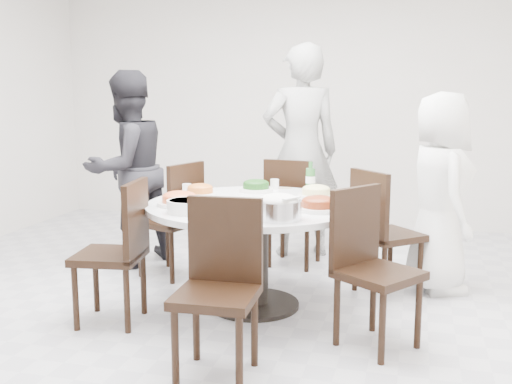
% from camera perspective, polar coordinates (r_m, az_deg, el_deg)
% --- Properties ---
extents(floor, '(6.00, 6.00, 0.01)m').
position_cam_1_polar(floor, '(4.26, -2.56, -11.32)').
color(floor, silver).
rests_on(floor, ground).
extents(wall_back, '(6.00, 0.01, 2.80)m').
position_cam_1_polar(wall_back, '(6.89, 4.98, 8.59)').
color(wall_back, silver).
rests_on(wall_back, ground).
extents(dining_table, '(1.50, 1.50, 0.75)m').
position_cam_1_polar(dining_table, '(4.24, -0.18, -6.05)').
color(dining_table, white).
rests_on(dining_table, floor).
extents(chair_ne, '(0.59, 0.59, 0.95)m').
position_cam_1_polar(chair_ne, '(4.59, 12.49, -3.78)').
color(chair_ne, black).
rests_on(chair_ne, floor).
extents(chair_n, '(0.47, 0.47, 0.95)m').
position_cam_1_polar(chair_n, '(5.25, 3.68, -1.89)').
color(chair_n, black).
rests_on(chair_n, floor).
extents(chair_nw, '(0.53, 0.53, 0.95)m').
position_cam_1_polar(chair_nw, '(4.99, -8.28, -2.57)').
color(chair_nw, black).
rests_on(chair_nw, floor).
extents(chair_sw, '(0.47, 0.47, 0.95)m').
position_cam_1_polar(chair_sw, '(4.05, -13.82, -5.61)').
color(chair_sw, black).
rests_on(chair_sw, floor).
extents(chair_s, '(0.44, 0.44, 0.95)m').
position_cam_1_polar(chair_s, '(3.20, -3.85, -9.46)').
color(chair_s, black).
rests_on(chair_s, floor).
extents(chair_se, '(0.58, 0.58, 0.95)m').
position_cam_1_polar(chair_se, '(3.63, 11.62, -7.32)').
color(chair_se, black).
rests_on(chair_se, floor).
extents(diner_right, '(0.70, 0.86, 1.52)m').
position_cam_1_polar(diner_right, '(4.73, 17.06, -0.07)').
color(diner_right, white).
rests_on(diner_right, floor).
extents(diner_middle, '(0.83, 0.69, 1.94)m').
position_cam_1_polar(diner_middle, '(5.52, 4.29, 3.89)').
color(diner_middle, black).
rests_on(diner_middle, floor).
extents(diner_left, '(0.92, 1.02, 1.69)m').
position_cam_1_polar(diner_left, '(5.32, -12.20, 2.14)').
color(diner_left, black).
rests_on(diner_left, floor).
extents(dish_greens, '(0.26, 0.26, 0.07)m').
position_cam_1_polar(dish_greens, '(4.63, -0.00, 0.47)').
color(dish_greens, white).
rests_on(dish_greens, dining_table).
extents(dish_pale, '(0.26, 0.26, 0.07)m').
position_cam_1_polar(dish_pale, '(4.38, 5.75, -0.08)').
color(dish_pale, white).
rests_on(dish_pale, dining_table).
extents(dish_orange, '(0.24, 0.24, 0.07)m').
position_cam_1_polar(dish_orange, '(4.45, -5.33, 0.03)').
color(dish_orange, white).
rests_on(dish_orange, dining_table).
extents(dish_redbrown, '(0.29, 0.29, 0.07)m').
position_cam_1_polar(dish_redbrown, '(3.91, 6.00, -1.25)').
color(dish_redbrown, white).
rests_on(dish_redbrown, dining_table).
extents(dish_tofu, '(0.30, 0.30, 0.08)m').
position_cam_1_polar(dish_tofu, '(4.09, -7.32, -0.76)').
color(dish_tofu, white).
rests_on(dish_tofu, dining_table).
extents(rice_bowl, '(0.28, 0.28, 0.12)m').
position_cam_1_polar(rice_bowl, '(3.62, 2.17, -1.71)').
color(rice_bowl, silver).
rests_on(rice_bowl, dining_table).
extents(soup_bowl, '(0.26, 0.26, 0.08)m').
position_cam_1_polar(soup_bowl, '(3.86, -6.56, -1.35)').
color(soup_bowl, white).
rests_on(soup_bowl, dining_table).
extents(beverage_bottle, '(0.07, 0.07, 0.25)m').
position_cam_1_polar(beverage_bottle, '(4.54, 5.21, 1.38)').
color(beverage_bottle, '#2A692E').
rests_on(beverage_bottle, dining_table).
extents(tea_cups, '(0.07, 0.07, 0.08)m').
position_cam_1_polar(tea_cups, '(4.72, 1.55, 0.72)').
color(tea_cups, white).
rests_on(tea_cups, dining_table).
extents(chopsticks, '(0.24, 0.04, 0.01)m').
position_cam_1_polar(chopsticks, '(4.81, 1.66, 0.48)').
color(chopsticks, tan).
rests_on(chopsticks, dining_table).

